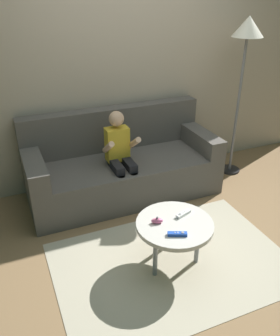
{
  "coord_description": "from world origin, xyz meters",
  "views": [
    {
      "loc": [
        -1.33,
        -2.04,
        2.01
      ],
      "look_at": [
        -0.28,
        0.46,
        0.58
      ],
      "focal_mm": 37.72,
      "sensor_mm": 36.0,
      "label": 1
    }
  ],
  "objects_px": {
    "person_seated_on_couch": "(120,154)",
    "game_remote_blue_near_edge": "(177,234)",
    "game_remote_white_far_corner": "(183,214)",
    "floor_lamp": "(247,40)",
    "nunchuk_pink": "(157,221)",
    "couch": "(122,167)",
    "coffee_table": "(174,227)"
  },
  "relations": [
    {
      "from": "person_seated_on_couch",
      "to": "floor_lamp",
      "type": "bearing_deg",
      "value": 5.05
    },
    {
      "from": "game_remote_blue_near_edge",
      "to": "game_remote_white_far_corner",
      "type": "distance_m",
      "value": 0.26
    },
    {
      "from": "game_remote_white_far_corner",
      "to": "person_seated_on_couch",
      "type": "bearing_deg",
      "value": 99.68
    },
    {
      "from": "coffee_table",
      "to": "game_remote_white_far_corner",
      "type": "bearing_deg",
      "value": 29.31
    },
    {
      "from": "game_remote_blue_near_edge",
      "to": "floor_lamp",
      "type": "bearing_deg",
      "value": 42.28
    },
    {
      "from": "coffee_table",
      "to": "floor_lamp",
      "type": "height_order",
      "value": "floor_lamp"
    },
    {
      "from": "couch",
      "to": "floor_lamp",
      "type": "xyz_separation_m",
      "value": [
        1.36,
        -0.05,
        1.2
      ]
    },
    {
      "from": "person_seated_on_couch",
      "to": "game_remote_blue_near_edge",
      "type": "relative_size",
      "value": 6.61
    },
    {
      "from": "couch",
      "to": "game_remote_blue_near_edge",
      "type": "xyz_separation_m",
      "value": [
        -0.07,
        -1.35,
        0.12
      ]
    },
    {
      "from": "nunchuk_pink",
      "to": "floor_lamp",
      "type": "xyz_separation_m",
      "value": [
        1.5,
        1.11,
        1.07
      ]
    },
    {
      "from": "person_seated_on_couch",
      "to": "coffee_table",
      "type": "xyz_separation_m",
      "value": [
        0.06,
        -1.03,
        -0.17
      ]
    },
    {
      "from": "game_remote_blue_near_edge",
      "to": "floor_lamp",
      "type": "height_order",
      "value": "floor_lamp"
    },
    {
      "from": "nunchuk_pink",
      "to": "person_seated_on_couch",
      "type": "bearing_deg",
      "value": 86.15
    },
    {
      "from": "couch",
      "to": "game_remote_blue_near_edge",
      "type": "relative_size",
      "value": 13.66
    },
    {
      "from": "game_remote_blue_near_edge",
      "to": "game_remote_white_far_corner",
      "type": "height_order",
      "value": "same"
    },
    {
      "from": "game_remote_blue_near_edge",
      "to": "person_seated_on_couch",
      "type": "bearing_deg",
      "value": 90.21
    },
    {
      "from": "couch",
      "to": "game_remote_white_far_corner",
      "type": "height_order",
      "value": "couch"
    },
    {
      "from": "person_seated_on_couch",
      "to": "game_remote_blue_near_edge",
      "type": "bearing_deg",
      "value": -89.79
    },
    {
      "from": "coffee_table",
      "to": "floor_lamp",
      "type": "relative_size",
      "value": 0.34
    },
    {
      "from": "floor_lamp",
      "to": "nunchuk_pink",
      "type": "bearing_deg",
      "value": -143.53
    },
    {
      "from": "person_seated_on_couch",
      "to": "game_remote_white_far_corner",
      "type": "height_order",
      "value": "person_seated_on_couch"
    },
    {
      "from": "person_seated_on_couch",
      "to": "coffee_table",
      "type": "relative_size",
      "value": 1.6
    },
    {
      "from": "game_remote_white_far_corner",
      "to": "coffee_table",
      "type": "bearing_deg",
      "value": -150.69
    },
    {
      "from": "couch",
      "to": "person_seated_on_couch",
      "type": "height_order",
      "value": "person_seated_on_couch"
    },
    {
      "from": "floor_lamp",
      "to": "game_remote_white_far_corner",
      "type": "bearing_deg",
      "value": -139.16
    },
    {
      "from": "coffee_table",
      "to": "nunchuk_pink",
      "type": "height_order",
      "value": "nunchuk_pink"
    },
    {
      "from": "coffee_table",
      "to": "nunchuk_pink",
      "type": "distance_m",
      "value": 0.15
    },
    {
      "from": "person_seated_on_couch",
      "to": "game_remote_white_far_corner",
      "type": "relative_size",
      "value": 6.55
    },
    {
      "from": "game_remote_blue_near_edge",
      "to": "game_remote_white_far_corner",
      "type": "relative_size",
      "value": 0.99
    },
    {
      "from": "floor_lamp",
      "to": "couch",
      "type": "bearing_deg",
      "value": 177.72
    },
    {
      "from": "game_remote_blue_near_edge",
      "to": "coffee_table",
      "type": "bearing_deg",
      "value": 69.41
    },
    {
      "from": "nunchuk_pink",
      "to": "coffee_table",
      "type": "bearing_deg",
      "value": -21.08
    }
  ]
}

